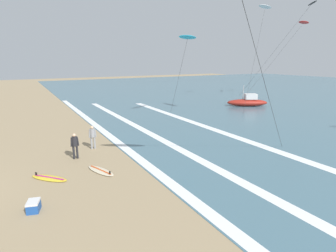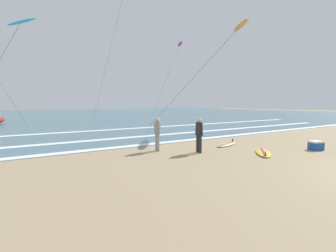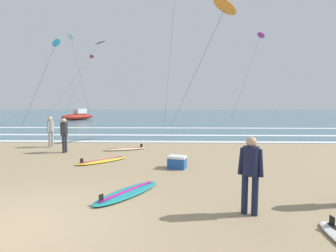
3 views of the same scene
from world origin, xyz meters
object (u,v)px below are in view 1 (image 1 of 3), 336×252
Objects in this scene: surfer_left_near at (75,144)px; surfer_right_near at (93,135)px; kite_cyan_high_right at (188,38)px; kite_white_high_left at (265,7)px; surfboard_left_pile at (101,171)px; offshore_boat at (248,102)px; surfboard_near_water at (49,178)px; kite_black_distant_high at (312,4)px; cooler_box at (34,206)px; kite_red_far_left at (303,23)px.

surfer_left_near is 1.00× the size of surfer_right_near.
kite_cyan_high_right is (-6.07, 12.12, 6.98)m from surfer_left_near.
kite_white_high_left reaches higher than kite_cyan_high_right.
surfboard_left_pile is 25.39m from offshore_boat.
offshore_boat is (-11.03, 25.21, 0.51)m from surfboard_near_water.
kite_black_distant_high is (-7.25, 32.83, 12.40)m from surfer_right_near.
kite_black_distant_high is at bearing 110.54° from cooler_box.
kite_white_high_left is at bearing 111.99° from surfer_left_near.
surfer_left_near is 5.89m from cooler_box.
kite_white_high_left is at bearing 114.53° from surfboard_near_water.
kite_black_distant_high reaches higher than surfer_left_near.
surfboard_near_water is at bearing -66.36° from offshore_boat.
surfer_right_near is 0.12× the size of kite_black_distant_high.
surfer_right_near is at bearing 133.98° from surfer_left_near.
surfboard_near_water is (2.29, -1.77, -0.91)m from surfer_left_near.
surfboard_left_pile is at bearing 16.04° from surfer_left_near.
surfboard_near_water is 2.56m from surfboard_left_pile.
surfboard_near_water is 27.52m from offshore_boat.
cooler_box is (5.21, -2.65, -0.74)m from surfer_left_near.
surfer_right_near is 4.94m from surfboard_near_water.
kite_red_far_left is 2.23× the size of offshore_boat.
cooler_box is (11.27, -14.77, -7.72)m from kite_cyan_high_right.
kite_red_far_left reaches higher than kite_cyan_high_right.
surfer_right_near is 35.83m from kite_black_distant_high.
offshore_boat is at bearing 118.13° from cooler_box.
surfboard_left_pile is 33.47m from kite_white_high_left.
surfboard_left_pile is at bearing 81.65° from surfboard_near_water.
surfer_right_near is at bearing 138.94° from surfboard_near_water.
kite_cyan_high_right is at bearing 127.56° from surfboard_left_pile.
surfer_left_near is 0.12× the size of kite_white_high_left.
kite_cyan_high_right is at bearing -76.70° from offshore_boat.
surfboard_left_pile is (2.66, 0.77, -0.91)m from surfer_left_near.
kite_cyan_high_right is at bearing 116.59° from surfer_left_near.
offshore_boat is (2.69, -4.86, -12.29)m from kite_white_high_left.
kite_black_distant_high reaches higher than offshore_boat.
offshore_boat is at bearing 108.51° from surfer_right_near.
surfboard_left_pile is at bearing -9.22° from surfer_right_near.
kite_white_high_left is at bearing 118.94° from offshore_boat.
kite_black_distant_high is at bearing -40.77° from kite_red_far_left.
surfer_right_near is at bearing -74.70° from kite_red_far_left.
kite_red_far_left reaches higher than surfer_right_near.
cooler_box is (2.54, -3.42, 0.18)m from surfboard_left_pile.
surfer_left_near is 3.04m from surfboard_near_water.
surfboard_left_pile is (4.03, -0.66, -0.91)m from surfer_right_near.
kite_red_far_left is 16.66× the size of cooler_box.
kite_cyan_high_right reaches higher than surfboard_left_pile.
cooler_box is at bearing -61.74° from kite_white_high_left.
surfer_right_near is 23.22m from offshore_boat.
offshore_boat is (-11.41, 22.67, 0.51)m from surfboard_left_pile.
kite_cyan_high_right is at bearing -71.67° from kite_white_high_left.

